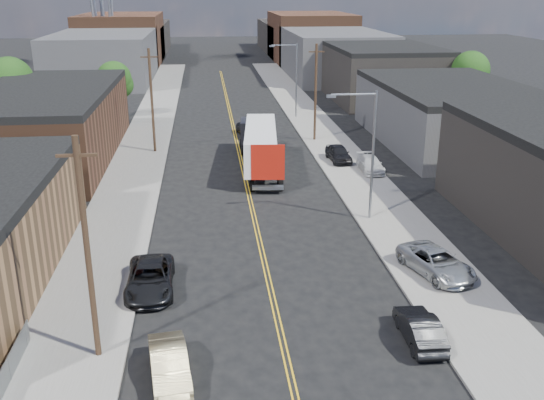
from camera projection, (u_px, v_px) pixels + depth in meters
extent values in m
plane|color=black|center=(231.00, 119.00, 74.38)|extent=(260.00, 260.00, 0.00)
cube|color=gold|center=(239.00, 150.00, 60.32)|extent=(0.32, 120.00, 0.01)
cube|color=slate|center=(142.00, 152.00, 59.31)|extent=(5.00, 140.00, 0.15)
cube|color=slate|center=(332.00, 147.00, 61.28)|extent=(5.00, 140.00, 0.15)
cube|color=#492C1D|center=(46.00, 127.00, 56.52)|extent=(12.00, 26.00, 6.00)
cube|color=black|center=(42.00, 92.00, 55.42)|extent=(12.00, 26.00, 0.60)
cube|color=navy|center=(508.00, 190.00, 37.27)|extent=(0.30, 20.00, 0.80)
cube|color=#363639|center=(450.00, 116.00, 62.63)|extent=(14.00, 24.00, 5.50)
cube|color=black|center=(453.00, 86.00, 61.61)|extent=(14.00, 24.00, 0.60)
cube|color=black|center=(380.00, 74.00, 86.74)|extent=(14.00, 22.00, 7.00)
cube|color=black|center=(382.00, 47.00, 85.47)|extent=(14.00, 22.00, 0.60)
cube|color=#363639|center=(105.00, 57.00, 103.76)|extent=(16.00, 30.00, 8.00)
cube|color=#363639|center=(334.00, 54.00, 107.92)|extent=(16.00, 30.00, 8.00)
cube|color=#492C1D|center=(122.00, 39.00, 126.86)|extent=(16.00, 26.00, 10.00)
cube|color=#492C1D|center=(310.00, 37.00, 131.01)|extent=(16.00, 26.00, 10.00)
cube|color=black|center=(133.00, 39.00, 146.10)|extent=(16.00, 40.00, 7.00)
cube|color=black|center=(296.00, 37.00, 150.25)|extent=(16.00, 40.00, 7.00)
cylinder|color=gray|center=(373.00, 157.00, 40.91)|extent=(0.18, 0.18, 9.00)
cylinder|color=gray|center=(354.00, 94.00, 39.32)|extent=(3.00, 0.12, 0.12)
cube|color=gray|center=(331.00, 96.00, 39.20)|extent=(0.60, 0.25, 0.18)
cylinder|color=gray|center=(296.00, 81.00, 73.71)|extent=(0.18, 0.18, 9.00)
cylinder|color=gray|center=(284.00, 45.00, 72.12)|extent=(3.00, 0.12, 0.12)
cube|color=gray|center=(272.00, 46.00, 72.00)|extent=(0.60, 0.25, 0.18)
cylinder|color=black|center=(88.00, 254.00, 25.01)|extent=(0.26, 0.26, 10.00)
cube|color=black|center=(77.00, 155.00, 23.61)|extent=(1.60, 0.12, 0.12)
cylinder|color=black|center=(152.00, 102.00, 57.80)|extent=(0.26, 0.26, 10.00)
cube|color=black|center=(149.00, 57.00, 56.40)|extent=(1.60, 0.12, 0.12)
cylinder|color=black|center=(316.00, 93.00, 62.32)|extent=(0.26, 0.26, 10.00)
cube|color=black|center=(317.00, 52.00, 60.92)|extent=(1.60, 0.12, 0.12)
cylinder|color=black|center=(15.00, 113.00, 66.45)|extent=(0.36, 0.36, 4.50)
sphere|color=#12340E|center=(10.00, 80.00, 65.25)|extent=(5.04, 5.04, 5.04)
sphere|color=#12340E|center=(18.00, 88.00, 65.89)|extent=(3.96, 3.96, 3.96)
sphere|color=#12340E|center=(5.00, 87.00, 65.03)|extent=(3.60, 3.60, 3.60)
cylinder|color=black|center=(116.00, 103.00, 74.17)|extent=(0.36, 0.36, 3.75)
sphere|color=#12340E|center=(114.00, 79.00, 73.17)|extent=(4.20, 4.20, 4.20)
sphere|color=#12340E|center=(120.00, 84.00, 73.77)|extent=(3.30, 3.30, 3.30)
sphere|color=#12340E|center=(110.00, 84.00, 72.92)|extent=(3.00, 3.00, 3.00)
cylinder|color=black|center=(467.00, 97.00, 76.78)|extent=(0.36, 0.36, 4.25)
sphere|color=#12340E|center=(470.00, 70.00, 75.65)|extent=(4.76, 4.76, 4.76)
sphere|color=#12340E|center=(473.00, 77.00, 76.28)|extent=(3.74, 3.74, 3.74)
sphere|color=#12340E|center=(467.00, 75.00, 75.42)|extent=(3.40, 3.40, 3.40)
cube|color=silver|center=(261.00, 144.00, 52.31)|extent=(3.71, 12.15, 2.79)
cube|color=maroon|center=(268.00, 162.00, 46.71)|extent=(2.61, 0.37, 2.81)
cube|color=gray|center=(268.00, 187.00, 47.39)|extent=(2.51, 0.83, 0.25)
cube|color=black|center=(254.00, 136.00, 59.57)|extent=(2.78, 3.41, 3.09)
cylinder|color=black|center=(266.00, 183.00, 48.72)|extent=(2.67, 1.24, 1.00)
cylinder|color=black|center=(254.00, 146.00, 59.92)|extent=(2.57, 1.23, 1.00)
imported|color=#887C59|center=(169.00, 365.00, 24.90)|extent=(2.08, 4.47, 1.42)
imported|color=black|center=(150.00, 278.00, 32.24)|extent=(2.57, 5.38, 1.48)
imported|color=black|center=(420.00, 328.00, 27.66)|extent=(1.53, 4.14, 1.35)
imported|color=#B1B5B7|center=(436.00, 262.00, 33.84)|extent=(3.73, 5.61, 1.43)
imported|color=beige|center=(370.00, 164.00, 52.77)|extent=(1.82, 4.40, 1.27)
imported|color=black|center=(338.00, 153.00, 55.81)|extent=(2.01, 4.45, 1.48)
imported|color=black|center=(250.00, 129.00, 65.85)|extent=(2.97, 5.49, 1.46)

